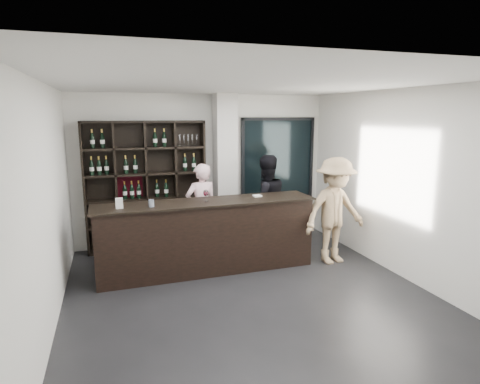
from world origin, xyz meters
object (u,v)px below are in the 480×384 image
object	(u,v)px
tasting_counter	(207,236)
taster_black	(265,202)
customer	(335,211)
wine_shelf	(147,186)
taster_pink	(202,209)

from	to	relation	value
tasting_counter	taster_black	xyz separation A→B (m)	(1.30, 0.75, 0.31)
taster_black	customer	world-z (taller)	customer
tasting_counter	wine_shelf	bearing A→B (deg)	117.82
taster_pink	wine_shelf	bearing A→B (deg)	-42.48
taster_black	customer	distance (m)	1.34
taster_pink	taster_black	xyz separation A→B (m)	(1.19, -0.15, 0.07)
customer	wine_shelf	bearing A→B (deg)	141.43
wine_shelf	customer	xyz separation A→B (m)	(2.95, -1.75, -0.29)
taster_pink	taster_black	distance (m)	1.20
wine_shelf	customer	distance (m)	3.44
taster_pink	taster_black	size ratio (longest dim) A/B	0.93
wine_shelf	taster_black	distance (m)	2.24
tasting_counter	taster_black	world-z (taller)	taster_black
taster_black	customer	bearing A→B (deg)	124.81
wine_shelf	taster_black	size ratio (longest dim) A/B	1.35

